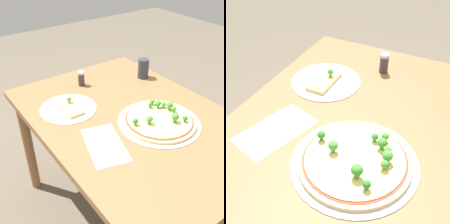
# 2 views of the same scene
# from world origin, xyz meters

# --- Properties ---
(dining_table) EXTENTS (1.25, 0.87, 0.76)m
(dining_table) POSITION_xyz_m (0.00, 0.00, 0.66)
(dining_table) COLOR brown
(dining_table) RESTS_ON ground_plane
(pizza_tray_whole) EXTENTS (0.39, 0.39, 0.07)m
(pizza_tray_whole) POSITION_xyz_m (0.12, 0.07, 0.77)
(pizza_tray_whole) COLOR silver
(pizza_tray_whole) RESTS_ON dining_table
(pizza_tray_slice) EXTENTS (0.29, 0.29, 0.06)m
(pizza_tray_slice) POSITION_xyz_m (-0.24, -0.22, 0.77)
(pizza_tray_slice) COLOR silver
(pizza_tray_slice) RESTS_ON dining_table
(condiment_shaker) EXTENTS (0.04, 0.04, 0.09)m
(condiment_shaker) POSITION_xyz_m (-0.42, -0.04, 0.80)
(condiment_shaker) COLOR #333338
(condiment_shaker) RESTS_ON dining_table
(paper_menu) EXTENTS (0.30, 0.22, 0.00)m
(paper_menu) POSITION_xyz_m (0.10, -0.23, 0.76)
(paper_menu) COLOR white
(paper_menu) RESTS_ON dining_table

